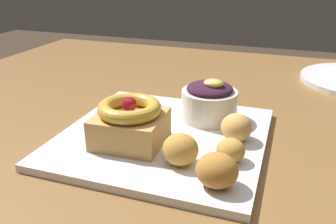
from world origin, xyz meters
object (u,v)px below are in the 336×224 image
object	(u,v)px
front_plate	(164,137)
fritter_back	(217,170)
fritter_front	(231,150)
berry_ramekin	(209,101)
fritter_middle	(180,149)
cake_slice	(130,122)
fritter_extra	(236,127)

from	to	relation	value
front_plate	fritter_back	xyz separation A→B (m)	(0.11, -0.11, 0.03)
fritter_front	berry_ramekin	bearing A→B (deg)	115.15
fritter_middle	cake_slice	bearing A→B (deg)	158.95
cake_slice	fritter_middle	bearing A→B (deg)	-21.05
front_plate	fritter_middle	size ratio (longest dim) A/B	6.45
fritter_front	fritter_back	size ratio (longest dim) A/B	0.76
fritter_front	fritter_back	bearing A→B (deg)	-94.65
berry_ramekin	fritter_middle	size ratio (longest dim) A/B	1.96
berry_ramekin	fritter_extra	bearing A→B (deg)	-48.49
fritter_front	fritter_back	world-z (taller)	fritter_back
berry_ramekin	fritter_back	size ratio (longest dim) A/B	1.84
cake_slice	fritter_extra	world-z (taller)	cake_slice
cake_slice	fritter_extra	size ratio (longest dim) A/B	2.09
fritter_back	fritter_middle	bearing A→B (deg)	148.48
fritter_front	cake_slice	bearing A→B (deg)	178.51
front_plate	cake_slice	size ratio (longest dim) A/B	3.05
fritter_front	fritter_back	distance (m)	0.06
fritter_front	fritter_back	xyz separation A→B (m)	(-0.01, -0.06, 0.01)
cake_slice	fritter_front	bearing A→B (deg)	-1.49
cake_slice	fritter_middle	distance (m)	0.09
fritter_front	fritter_extra	xyz separation A→B (m)	(-0.00, 0.06, 0.00)
berry_ramekin	fritter_middle	xyz separation A→B (m)	(-0.00, -0.16, -0.01)
fritter_back	fritter_extra	size ratio (longest dim) A/B	1.05
fritter_back	cake_slice	bearing A→B (deg)	154.65
cake_slice	fritter_middle	world-z (taller)	cake_slice
berry_ramekin	fritter_extra	distance (m)	0.09
front_plate	fritter_extra	distance (m)	0.11
fritter_middle	fritter_extra	bearing A→B (deg)	58.23
front_plate	fritter_back	world-z (taller)	fritter_back
berry_ramekin	fritter_front	distance (m)	0.14
fritter_front	fritter_middle	xyz separation A→B (m)	(-0.06, -0.03, 0.01)
cake_slice	fritter_back	size ratio (longest dim) A/B	1.98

